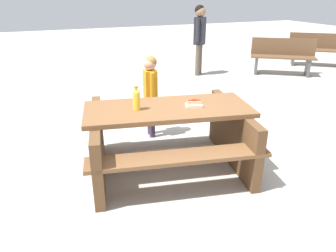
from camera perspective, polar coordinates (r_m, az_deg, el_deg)
ground_plane at (r=3.82m, az=0.00°, el=-7.27°), size 30.00×30.00×0.00m
picnic_table at (r=3.61m, az=0.00°, el=-1.17°), size 2.04×1.73×0.75m
soda_bottle at (r=3.39m, az=-5.62°, el=4.79°), size 0.08×0.08×0.26m
hotdog_tray at (r=3.51m, az=4.63°, el=3.94°), size 0.20×0.15×0.08m
child_in_coat at (r=4.37m, az=-3.14°, el=7.05°), size 0.18×0.28×1.13m
park_bench_near at (r=8.43m, az=19.66°, el=11.66°), size 1.46×1.19×0.85m
park_bench_mid at (r=9.79m, az=25.02°, el=12.29°), size 1.43×1.23×0.85m
bystander_adult at (r=7.85m, az=5.64°, el=16.39°), size 0.33×0.33×1.61m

